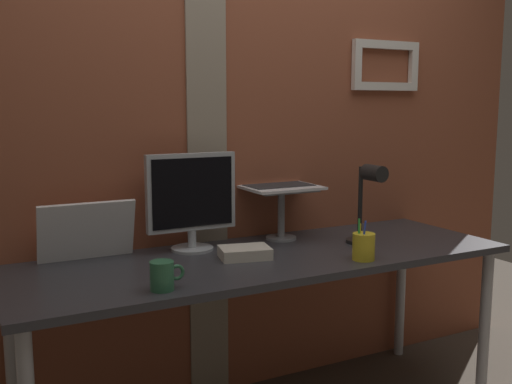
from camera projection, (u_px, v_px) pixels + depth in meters
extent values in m
cube|color=brown|center=(244.00, 126.00, 2.74)|extent=(3.25, 0.12, 2.51)
cube|color=gray|center=(207.00, 127.00, 2.58)|extent=(0.19, 0.01, 2.51)
cube|color=white|center=(387.00, 45.00, 2.96)|extent=(0.41, 0.03, 0.04)
cube|color=white|center=(385.00, 86.00, 2.99)|extent=(0.41, 0.03, 0.04)
cube|color=white|center=(357.00, 65.00, 2.89)|extent=(0.04, 0.03, 0.17)
cube|color=white|center=(413.00, 67.00, 3.06)|extent=(0.04, 0.03, 0.17)
cube|color=#333338|center=(267.00, 259.00, 2.42)|extent=(2.07, 0.69, 0.03)
cylinder|color=#B2B2B7|center=(485.00, 326.00, 2.67)|extent=(0.05, 0.05, 0.71)
cylinder|color=#B2B2B7|center=(12.00, 364.00, 2.28)|extent=(0.05, 0.05, 0.71)
cylinder|color=#B2B2B7|center=(401.00, 291.00, 3.17)|extent=(0.05, 0.05, 0.71)
cylinder|color=#ADB2B7|center=(192.00, 249.00, 2.50)|extent=(0.18, 0.18, 0.01)
cylinder|color=#ADB2B7|center=(192.00, 239.00, 2.50)|extent=(0.04, 0.04, 0.08)
cube|color=#ADB2B7|center=(191.00, 192.00, 2.47)|extent=(0.39, 0.04, 0.33)
cube|color=black|center=(193.00, 193.00, 2.45)|extent=(0.35, 0.00, 0.29)
cylinder|color=gray|center=(281.00, 238.00, 2.70)|extent=(0.14, 0.14, 0.01)
cylinder|color=gray|center=(281.00, 214.00, 2.68)|extent=(0.03, 0.03, 0.21)
cube|color=gray|center=(281.00, 190.00, 2.67)|extent=(0.28, 0.22, 0.01)
cube|color=white|center=(281.00, 187.00, 2.67)|extent=(0.34, 0.26, 0.01)
cube|color=#2D2D30|center=(279.00, 185.00, 2.68)|extent=(0.30, 0.17, 0.00)
cube|color=white|center=(266.00, 158.00, 2.78)|extent=(0.34, 0.04, 0.23)
cube|color=black|center=(267.00, 158.00, 2.77)|extent=(0.31, 0.03, 0.20)
cube|color=white|center=(87.00, 231.00, 2.32)|extent=(0.38, 0.09, 0.24)
cylinder|color=black|center=(359.00, 241.00, 2.63)|extent=(0.12, 0.12, 0.02)
cylinder|color=black|center=(360.00, 203.00, 2.61)|extent=(0.02, 0.02, 0.33)
cylinder|color=black|center=(374.00, 173.00, 2.51)|extent=(0.07, 0.11, 0.07)
cylinder|color=yellow|center=(364.00, 247.00, 2.34)|extent=(0.09, 0.09, 0.11)
cylinder|color=green|center=(359.00, 238.00, 2.33)|extent=(0.02, 0.02, 0.16)
cylinder|color=blue|center=(363.00, 240.00, 2.31)|extent=(0.02, 0.02, 0.15)
cylinder|color=yellow|center=(359.00, 240.00, 2.34)|extent=(0.02, 0.02, 0.14)
cylinder|color=#33724C|center=(162.00, 276.00, 1.96)|extent=(0.08, 0.08, 0.10)
torus|color=#33724C|center=(177.00, 272.00, 1.98)|extent=(0.06, 0.01, 0.06)
cube|color=silver|center=(245.00, 253.00, 2.37)|extent=(0.23, 0.18, 0.05)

